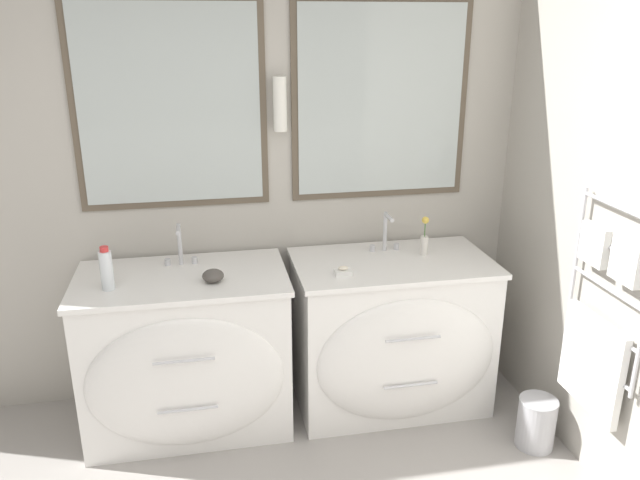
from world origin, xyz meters
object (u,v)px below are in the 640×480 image
(vanity_left, at_px, (187,354))
(amenity_bowl, at_px, (213,276))
(vanity_right, at_px, (392,334))
(waste_bin, at_px, (536,422))
(toiletry_bottle, at_px, (107,269))
(flower_vase, at_px, (424,239))

(vanity_left, distance_m, amenity_bowl, 0.49)
(amenity_bowl, bearing_deg, vanity_left, 157.28)
(vanity_right, xyz_separation_m, waste_bin, (0.62, -0.52, -0.29))
(toiletry_bottle, distance_m, flower_vase, 1.65)
(vanity_right, xyz_separation_m, flower_vase, (0.19, 0.10, 0.51))
(vanity_right, height_order, waste_bin, vanity_right)
(vanity_left, height_order, flower_vase, flower_vase)
(toiletry_bottle, bearing_deg, flower_vase, 5.64)
(waste_bin, bearing_deg, vanity_right, 140.14)
(waste_bin, bearing_deg, vanity_left, 163.45)
(vanity_left, relative_size, toiletry_bottle, 4.92)
(flower_vase, height_order, waste_bin, flower_vase)
(vanity_right, bearing_deg, flower_vase, 27.44)
(vanity_left, xyz_separation_m, vanity_right, (1.12, 0.00, 0.00))
(toiletry_bottle, relative_size, waste_bin, 0.80)
(amenity_bowl, distance_m, flower_vase, 1.16)
(flower_vase, relative_size, waste_bin, 0.80)
(toiletry_bottle, distance_m, waste_bin, 2.27)
(amenity_bowl, distance_m, waste_bin, 1.80)
(vanity_right, relative_size, waste_bin, 3.95)
(vanity_right, relative_size, toiletry_bottle, 4.92)
(toiletry_bottle, bearing_deg, vanity_left, 10.47)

